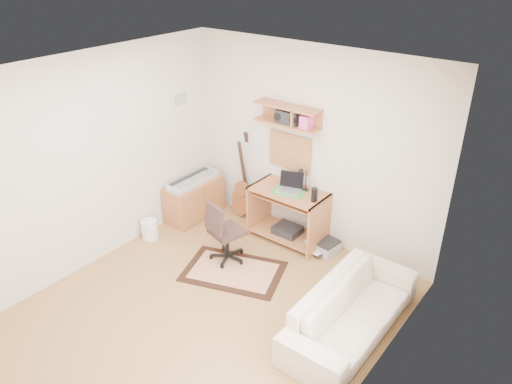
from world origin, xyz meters
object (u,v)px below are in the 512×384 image
Objects in this scene: sofa at (352,303)px; desk at (288,215)px; printer at (323,244)px; task_chair at (227,231)px; cabinet at (194,199)px.

desk is at bearing 55.31° from sofa.
printer is at bearing 8.74° from desk.
task_chair is 1.31m from printer.
cabinet is (-1.11, 0.56, -0.14)m from task_chair.
task_chair is 0.93× the size of cabinet.
sofa is at bearing 9.66° from task_chair.
sofa reaches higher than printer.
desk is 2.55× the size of printer.
printer is at bearing 41.42° from sofa.
desk is at bearing 11.69° from cabinet.
desk reaches higher than sofa.
desk is 1.48m from cabinet.
task_chair is at bearing 84.17° from sofa.
desk is 0.60m from printer.
sofa is (1.51, -1.04, -0.02)m from desk.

